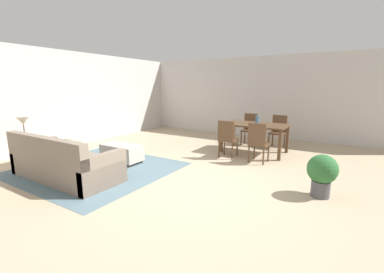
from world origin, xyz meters
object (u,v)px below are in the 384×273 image
object	(u,v)px
potted_plant	(322,173)
dining_chair_far_left	(250,127)
dining_table	(255,127)
vase_centerpiece	(257,120)
table_lamp	(23,122)
couch	(64,164)
ottoman_table	(122,152)
side_table	(26,146)
dining_chair_near_left	(227,137)
dining_chair_far_right	(278,130)
dining_chair_near_right	(258,141)

from	to	relation	value
potted_plant	dining_chair_far_left	bearing A→B (deg)	126.36
dining_table	vase_centerpiece	distance (m)	0.21
vase_centerpiece	table_lamp	bearing A→B (deg)	-136.38
couch	ottoman_table	bearing A→B (deg)	83.88
ottoman_table	side_table	bearing A→B (deg)	-141.30
potted_plant	table_lamp	bearing A→B (deg)	-164.30
couch	dining_table	xyz separation A→B (m)	(2.44, 3.77, 0.38)
dining_chair_near_left	vase_centerpiece	xyz separation A→B (m)	(0.44, 0.89, 0.35)
table_lamp	dining_chair_far_right	world-z (taller)	table_lamp
dining_chair_near_left	potted_plant	bearing A→B (deg)	-30.27
dining_table	potted_plant	size ratio (longest dim) A/B	2.37
dining_chair_near_right	table_lamp	bearing A→B (deg)	-146.30
table_lamp	vase_centerpiece	xyz separation A→B (m)	(3.93, 3.74, -0.10)
couch	dining_table	world-z (taller)	couch
dining_chair_near_right	vase_centerpiece	xyz separation A→B (m)	(-0.32, 0.91, 0.35)
couch	dining_chair_far_right	distance (m)	5.45
couch	potted_plant	size ratio (longest dim) A/B	3.33
ottoman_table	table_lamp	xyz separation A→B (m)	(-1.58, -1.26, 0.74)
couch	dining_chair_far_left	world-z (taller)	dining_chair_far_left
side_table	potted_plant	world-z (taller)	potted_plant
couch	table_lamp	xyz separation A→B (m)	(-1.44, 0.05, 0.68)
couch	dining_chair_far_left	distance (m)	5.05
table_lamp	dining_chair_near_left	size ratio (longest dim) A/B	0.57
dining_table	dining_chair_far_left	size ratio (longest dim) A/B	1.76
dining_chair_near_right	dining_chair_far_left	world-z (taller)	same
side_table	dining_chair_near_right	size ratio (longest dim) A/B	0.61
dining_chair_near_left	dining_chair_far_right	world-z (taller)	same
side_table	dining_table	xyz separation A→B (m)	(3.88, 3.71, 0.23)
side_table	vase_centerpiece	size ratio (longest dim) A/B	2.62
dining_chair_near_left	dining_chair_near_right	bearing A→B (deg)	-1.54
couch	dining_chair_far_left	xyz separation A→B (m)	(2.02, 4.62, 0.23)
dining_chair_near_right	dining_chair_far_left	xyz separation A→B (m)	(-0.79, 1.74, 0.00)
vase_centerpiece	side_table	bearing A→B (deg)	-136.38
dining_table	dining_chair_far_left	world-z (taller)	dining_chair_far_left
dining_chair_far_left	potted_plant	size ratio (longest dim) A/B	1.35
table_lamp	ottoman_table	bearing A→B (deg)	38.70
dining_chair_near_right	potted_plant	bearing A→B (deg)	-41.49
vase_centerpiece	dining_table	bearing A→B (deg)	-149.78
side_table	dining_chair_far_right	xyz separation A→B (m)	(4.28, 4.59, 0.08)
dining_chair_near_left	couch	bearing A→B (deg)	-125.21
couch	dining_chair_near_right	world-z (taller)	dining_chair_near_right
side_table	dining_chair_far_left	bearing A→B (deg)	52.90
ottoman_table	side_table	size ratio (longest dim) A/B	1.70
ottoman_table	dining_chair_near_right	xyz separation A→B (m)	(2.67, 1.57, 0.29)
dining_chair_near_right	dining_chair_far_right	size ratio (longest dim) A/B	1.00
dining_chair_far_left	ottoman_table	bearing A→B (deg)	-119.60
couch	vase_centerpiece	bearing A→B (deg)	56.71
dining_chair_near_left	dining_table	bearing A→B (deg)	65.61
table_lamp	dining_table	bearing A→B (deg)	43.76
side_table	potted_plant	size ratio (longest dim) A/B	0.82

